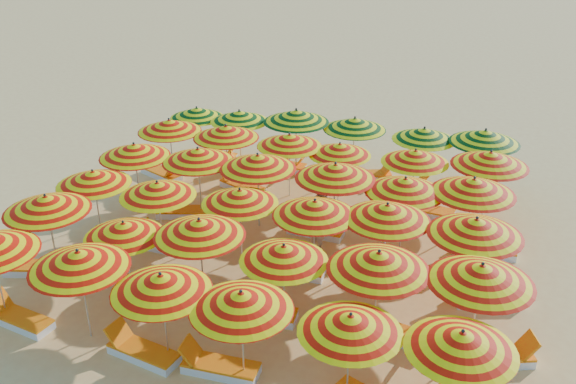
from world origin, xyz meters
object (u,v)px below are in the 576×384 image
at_px(umbrella_28, 415,156).
at_px(lounger_10, 150,241).
at_px(umbrella_27, 340,149).
at_px(lounger_17, 162,173).
at_px(umbrella_1, 79,260).
at_px(umbrella_32, 296,116).
at_px(lounger_8, 497,357).
at_px(umbrella_23, 474,186).
at_px(umbrella_3, 241,301).
at_px(umbrella_24, 169,126).
at_px(umbrella_5, 462,341).
at_px(umbrella_4, 350,324).
at_px(umbrella_35, 485,137).
at_px(umbrella_22, 405,185).
at_px(lounger_22, 284,166).
at_px(lounger_16, 483,252).
at_px(beachgoer_b, 323,205).
at_px(lounger_2, 219,367).
at_px(lounger_0, 19,319).
at_px(lounger_23, 369,175).
at_px(umbrella_34, 424,134).
at_px(umbrella_8, 199,228).
at_px(umbrella_20, 258,162).
at_px(umbrella_30, 197,113).
at_px(beachgoer_a, 317,230).
at_px(umbrella_26, 289,140).
at_px(lounger_20, 216,155).
at_px(lounger_18, 241,186).
at_px(lounger_21, 253,165).
at_px(lounger_11, 292,269).
at_px(umbrella_11, 481,274).
at_px(umbrella_13, 157,189).
at_px(lounger_24, 404,185).
at_px(umbrella_21, 335,171).
at_px(lounger_14, 182,212).
at_px(lounger_6, 261,313).
at_px(umbrella_12, 93,178).
at_px(lounger_1, 142,352).
at_px(umbrella_7, 124,230).
at_px(umbrella_15, 315,208).
at_px(lounger_13, 486,298).
at_px(lounger_7, 400,335).
at_px(umbrella_10, 379,261).
at_px(umbrella_6, 46,204).
at_px(umbrella_17, 476,227).
at_px(umbrella_9, 284,253).
at_px(umbrella_19, 198,155).
at_px(umbrella_14, 240,197).

bearing_deg(umbrella_28, lounger_10, -147.90).
relative_size(umbrella_27, lounger_17, 1.31).
bearing_deg(umbrella_1, umbrella_32, 79.75).
bearing_deg(lounger_8, umbrella_23, 81.43).
relative_size(umbrella_3, umbrella_24, 1.05).
distance_m(umbrella_5, umbrella_27, 9.87).
xyz_separation_m(umbrella_4, umbrella_35, (2.15, 10.80, 0.20)).
height_order(umbrella_22, lounger_22, umbrella_22).
xyz_separation_m(lounger_16, beachgoer_b, (-4.86, 0.41, 0.57)).
bearing_deg(lounger_2, umbrella_27, -95.18).
bearing_deg(umbrella_3, umbrella_32, 100.92).
xyz_separation_m(lounger_0, lounger_23, (6.52, 10.90, 0.00)).
relative_size(umbrella_32, umbrella_34, 1.16).
bearing_deg(umbrella_8, umbrella_20, 89.80).
bearing_deg(umbrella_30, umbrella_22, -28.11).
bearing_deg(beachgoer_a, umbrella_32, -59.88).
bearing_deg(umbrella_26, umbrella_1, -104.60).
distance_m(umbrella_22, umbrella_27, 3.52).
height_order(lounger_16, lounger_20, same).
xyz_separation_m(lounger_18, lounger_21, (-0.25, 1.82, 0.00)).
bearing_deg(lounger_23, lounger_11, -117.31).
height_order(umbrella_11, umbrella_13, umbrella_11).
xyz_separation_m(lounger_21, lounger_24, (5.67, 0.00, 0.00)).
height_order(umbrella_21, umbrella_34, umbrella_21).
xyz_separation_m(umbrella_1, umbrella_4, (6.27, -0.22, -0.16)).
bearing_deg(lounger_14, umbrella_34, -164.49).
bearing_deg(umbrella_21, lounger_6, -99.80).
distance_m(umbrella_12, umbrella_28, 9.78).
height_order(umbrella_23, lounger_1, umbrella_23).
bearing_deg(umbrella_4, umbrella_7, 161.43).
height_order(umbrella_15, umbrella_22, umbrella_22).
height_order(umbrella_24, lounger_11, umbrella_24).
distance_m(umbrella_35, lounger_11, 8.29).
distance_m(umbrella_3, umbrella_34, 11.15).
relative_size(umbrella_34, beachgoer_a, 1.90).
height_order(umbrella_3, lounger_13, umbrella_3).
bearing_deg(umbrella_27, lounger_16, -24.01).
bearing_deg(lounger_7, umbrella_22, 109.91).
distance_m(umbrella_1, umbrella_10, 6.71).
bearing_deg(lounger_0, umbrella_22, -133.14).
bearing_deg(umbrella_6, umbrella_20, 43.48).
bearing_deg(lounger_16, umbrella_5, 73.43).
distance_m(umbrella_21, lounger_23, 4.95).
bearing_deg(umbrella_17, umbrella_20, 161.14).
xyz_separation_m(umbrella_3, umbrella_20, (-2.02, 6.58, 0.13)).
bearing_deg(lounger_14, umbrella_15, 140.23).
bearing_deg(umbrella_9, umbrella_19, 133.32).
xyz_separation_m(umbrella_14, lounger_1, (-0.64, -4.63, -1.84)).
xyz_separation_m(umbrella_20, lounger_8, (7.25, -4.39, -2.03)).
relative_size(umbrella_13, umbrella_26, 1.04).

